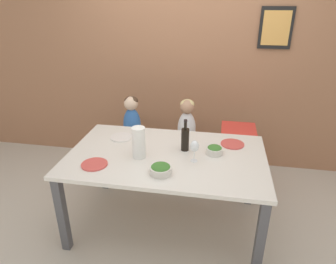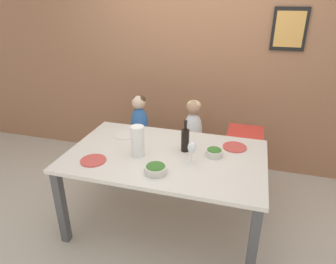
{
  "view_description": "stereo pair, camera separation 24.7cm",
  "coord_description": "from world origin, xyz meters",
  "px_view_note": "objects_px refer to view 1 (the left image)",
  "views": [
    {
      "loc": [
        0.43,
        -2.29,
        2.05
      ],
      "look_at": [
        0.0,
        0.08,
        0.95
      ],
      "focal_mm": 32.0,
      "sensor_mm": 36.0,
      "label": 1
    },
    {
      "loc": [
        0.67,
        -2.24,
        2.05
      ],
      "look_at": [
        0.0,
        0.08,
        0.95
      ],
      "focal_mm": 32.0,
      "sensor_mm": 36.0,
      "label": 2
    }
  ],
  "objects_px": {
    "paper_towel_roll": "(139,142)",
    "wine_glass_near": "(194,146)",
    "chair_far_left": "(133,146)",
    "person_child_center": "(187,122)",
    "dinner_plate_back_left": "(121,137)",
    "chair_far_center": "(186,150)",
    "wine_bottle": "(185,139)",
    "person_child_left": "(132,118)",
    "dinner_plate_front_left": "(94,164)",
    "dinner_plate_back_right": "(232,144)",
    "chair_right_highchair": "(237,140)",
    "salad_bowl_small": "(215,150)",
    "salad_bowl_large": "(161,169)"
  },
  "relations": [
    {
      "from": "salad_bowl_large",
      "to": "dinner_plate_front_left",
      "type": "relative_size",
      "value": 0.82
    },
    {
      "from": "dinner_plate_back_right",
      "to": "paper_towel_roll",
      "type": "bearing_deg",
      "value": -154.5
    },
    {
      "from": "dinner_plate_front_left",
      "to": "salad_bowl_small",
      "type": "bearing_deg",
      "value": 20.98
    },
    {
      "from": "chair_far_left",
      "to": "dinner_plate_back_right",
      "type": "height_order",
      "value": "dinner_plate_back_right"
    },
    {
      "from": "wine_glass_near",
      "to": "dinner_plate_back_right",
      "type": "relative_size",
      "value": 0.88
    },
    {
      "from": "chair_far_center",
      "to": "wine_bottle",
      "type": "height_order",
      "value": "wine_bottle"
    },
    {
      "from": "chair_far_left",
      "to": "wine_bottle",
      "type": "distance_m",
      "value": 1.09
    },
    {
      "from": "dinner_plate_front_left",
      "to": "paper_towel_roll",
      "type": "bearing_deg",
      "value": 31.34
    },
    {
      "from": "chair_far_center",
      "to": "dinner_plate_back_right",
      "type": "distance_m",
      "value": 0.79
    },
    {
      "from": "person_child_left",
      "to": "dinner_plate_back_left",
      "type": "distance_m",
      "value": 0.54
    },
    {
      "from": "chair_far_left",
      "to": "dinner_plate_back_left",
      "type": "relative_size",
      "value": 2.16
    },
    {
      "from": "chair_far_center",
      "to": "paper_towel_roll",
      "type": "height_order",
      "value": "paper_towel_roll"
    },
    {
      "from": "chair_right_highchair",
      "to": "wine_glass_near",
      "type": "distance_m",
      "value": 1.01
    },
    {
      "from": "chair_far_left",
      "to": "wine_bottle",
      "type": "height_order",
      "value": "wine_bottle"
    },
    {
      "from": "person_child_left",
      "to": "salad_bowl_small",
      "type": "relative_size",
      "value": 3.76
    },
    {
      "from": "paper_towel_roll",
      "to": "chair_right_highchair",
      "type": "bearing_deg",
      "value": 44.93
    },
    {
      "from": "chair_right_highchair",
      "to": "salad_bowl_small",
      "type": "relative_size",
      "value": 5.01
    },
    {
      "from": "chair_right_highchair",
      "to": "dinner_plate_back_left",
      "type": "height_order",
      "value": "dinner_plate_back_left"
    },
    {
      "from": "paper_towel_roll",
      "to": "wine_glass_near",
      "type": "distance_m",
      "value": 0.48
    },
    {
      "from": "person_child_left",
      "to": "dinner_plate_front_left",
      "type": "xyz_separation_m",
      "value": [
        0.0,
        -1.08,
        0.02
      ]
    },
    {
      "from": "person_child_left",
      "to": "person_child_center",
      "type": "xyz_separation_m",
      "value": [
        0.64,
        0.0,
        0.0
      ]
    },
    {
      "from": "person_child_center",
      "to": "wine_bottle",
      "type": "relative_size",
      "value": 1.86
    },
    {
      "from": "chair_right_highchair",
      "to": "salad_bowl_small",
      "type": "distance_m",
      "value": 0.78
    },
    {
      "from": "paper_towel_roll",
      "to": "wine_glass_near",
      "type": "relative_size",
      "value": 1.45
    },
    {
      "from": "person_child_center",
      "to": "dinner_plate_back_right",
      "type": "relative_size",
      "value": 2.52
    },
    {
      "from": "chair_far_center",
      "to": "dinner_plate_front_left",
      "type": "xyz_separation_m",
      "value": [
        -0.64,
        -1.08,
        0.37
      ]
    },
    {
      "from": "chair_far_center",
      "to": "chair_far_left",
      "type": "bearing_deg",
      "value": 180.0
    },
    {
      "from": "person_child_center",
      "to": "dinner_plate_back_left",
      "type": "height_order",
      "value": "person_child_center"
    },
    {
      "from": "chair_right_highchair",
      "to": "dinner_plate_back_right",
      "type": "bearing_deg",
      "value": -99.1
    },
    {
      "from": "wine_bottle",
      "to": "dinner_plate_back_right",
      "type": "relative_size",
      "value": 1.36
    },
    {
      "from": "person_child_center",
      "to": "salad_bowl_large",
      "type": "xyz_separation_m",
      "value": [
        -0.07,
        -1.11,
        0.05
      ]
    },
    {
      "from": "dinner_plate_back_right",
      "to": "dinner_plate_front_left",
      "type": "bearing_deg",
      "value": -152.73
    },
    {
      "from": "person_child_center",
      "to": "dinner_plate_back_right",
      "type": "xyz_separation_m",
      "value": [
        0.49,
        -0.5,
        0.02
      ]
    },
    {
      "from": "wine_bottle",
      "to": "chair_far_left",
      "type": "bearing_deg",
      "value": 135.91
    },
    {
      "from": "salad_bowl_small",
      "to": "dinner_plate_front_left",
      "type": "relative_size",
      "value": 0.67
    },
    {
      "from": "chair_far_center",
      "to": "wine_bottle",
      "type": "xyz_separation_m",
      "value": [
        0.07,
        -0.68,
        0.48
      ]
    },
    {
      "from": "salad_bowl_large",
      "to": "dinner_plate_back_right",
      "type": "relative_size",
      "value": 0.82
    },
    {
      "from": "salad_bowl_large",
      "to": "dinner_plate_front_left",
      "type": "bearing_deg",
      "value": 177.17
    },
    {
      "from": "chair_right_highchair",
      "to": "wine_glass_near",
      "type": "xyz_separation_m",
      "value": [
        -0.41,
        -0.87,
        0.33
      ]
    },
    {
      "from": "chair_right_highchair",
      "to": "salad_bowl_large",
      "type": "relative_size",
      "value": 4.11
    },
    {
      "from": "wine_glass_near",
      "to": "chair_far_left",
      "type": "bearing_deg",
      "value": 132.9
    },
    {
      "from": "paper_towel_roll",
      "to": "wine_glass_near",
      "type": "height_order",
      "value": "paper_towel_roll"
    },
    {
      "from": "chair_far_left",
      "to": "dinner_plate_back_right",
      "type": "relative_size",
      "value": 2.16
    },
    {
      "from": "chair_far_center",
      "to": "person_child_center",
      "type": "distance_m",
      "value": 0.36
    },
    {
      "from": "dinner_plate_back_left",
      "to": "dinner_plate_back_right",
      "type": "bearing_deg",
      "value": 2.3
    },
    {
      "from": "chair_right_highchair",
      "to": "wine_bottle",
      "type": "bearing_deg",
      "value": -126.67
    },
    {
      "from": "paper_towel_roll",
      "to": "salad_bowl_small",
      "type": "bearing_deg",
      "value": 14.96
    },
    {
      "from": "wine_bottle",
      "to": "wine_glass_near",
      "type": "height_order",
      "value": "wine_bottle"
    },
    {
      "from": "salad_bowl_small",
      "to": "dinner_plate_back_left",
      "type": "xyz_separation_m",
      "value": [
        -0.92,
        0.17,
        -0.03
      ]
    },
    {
      "from": "chair_far_center",
      "to": "salad_bowl_large",
      "type": "bearing_deg",
      "value": -93.7
    }
  ]
}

